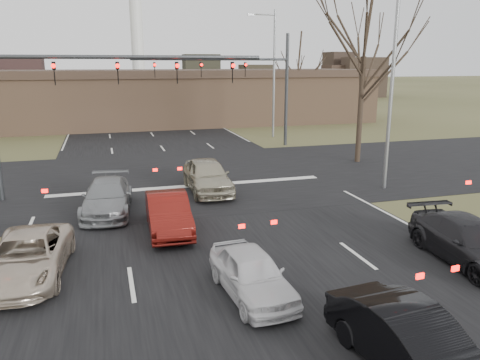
{
  "coord_description": "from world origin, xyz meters",
  "views": [
    {
      "loc": [
        -3.94,
        -9.17,
        5.94
      ],
      "look_at": [
        0.47,
        5.92,
        2.0
      ],
      "focal_mm": 35.0,
      "sensor_mm": 36.0,
      "label": 1
    }
  ],
  "objects_px": {
    "streetlight_right_far": "(272,68)",
    "car_white_sedan": "(252,273)",
    "car_grey_ahead": "(107,197)",
    "car_silver_ahead": "(207,176)",
    "car_red_ahead": "(168,213)",
    "car_black_hatch": "(411,343)",
    "mast_arm_far": "(250,77)",
    "car_silver_suv": "(27,256)",
    "car_charcoal_sedan": "(469,242)",
    "mast_arm_near": "(70,83)",
    "building": "(164,97)",
    "streetlight_right_near": "(390,71)"
  },
  "relations": [
    {
      "from": "building",
      "to": "car_white_sedan",
      "type": "distance_m",
      "value": 36.63
    },
    {
      "from": "streetlight_right_far",
      "to": "car_charcoal_sedan",
      "type": "relative_size",
      "value": 2.17
    },
    {
      "from": "mast_arm_near",
      "to": "car_white_sedan",
      "type": "bearing_deg",
      "value": -67.62
    },
    {
      "from": "car_black_hatch",
      "to": "car_charcoal_sedan",
      "type": "relative_size",
      "value": 0.88
    },
    {
      "from": "streetlight_right_near",
      "to": "streetlight_right_far",
      "type": "relative_size",
      "value": 1.0
    },
    {
      "from": "mast_arm_near",
      "to": "building",
      "type": "bearing_deg",
      "value": 73.87
    },
    {
      "from": "car_white_sedan",
      "to": "car_grey_ahead",
      "type": "distance_m",
      "value": 9.03
    },
    {
      "from": "building",
      "to": "car_red_ahead",
      "type": "height_order",
      "value": "building"
    },
    {
      "from": "car_grey_ahead",
      "to": "car_silver_ahead",
      "type": "bearing_deg",
      "value": 29.15
    },
    {
      "from": "car_white_sedan",
      "to": "streetlight_right_far",
      "type": "bearing_deg",
      "value": 64.58
    },
    {
      "from": "streetlight_right_far",
      "to": "car_silver_suv",
      "type": "xyz_separation_m",
      "value": [
        -15.6,
        -22.66,
        -4.96
      ]
    },
    {
      "from": "mast_arm_far",
      "to": "car_silver_ahead",
      "type": "height_order",
      "value": "mast_arm_far"
    },
    {
      "from": "car_black_hatch",
      "to": "car_charcoal_sedan",
      "type": "bearing_deg",
      "value": 33.01
    },
    {
      "from": "streetlight_right_near",
      "to": "car_grey_ahead",
      "type": "xyz_separation_m",
      "value": [
        -12.82,
        -0.16,
        -4.92
      ]
    },
    {
      "from": "car_red_ahead",
      "to": "car_grey_ahead",
      "type": "bearing_deg",
      "value": 128.57
    },
    {
      "from": "car_silver_suv",
      "to": "car_grey_ahead",
      "type": "bearing_deg",
      "value": 72.33
    },
    {
      "from": "car_black_hatch",
      "to": "car_silver_suv",
      "type": "bearing_deg",
      "value": 132.93
    },
    {
      "from": "streetlight_right_near",
      "to": "car_silver_ahead",
      "type": "bearing_deg",
      "value": 167.56
    },
    {
      "from": "car_grey_ahead",
      "to": "car_red_ahead",
      "type": "xyz_separation_m",
      "value": [
        2.08,
        -2.83,
        0.02
      ]
    },
    {
      "from": "car_silver_suv",
      "to": "car_silver_ahead",
      "type": "xyz_separation_m",
      "value": [
        6.88,
        7.48,
        0.16
      ]
    },
    {
      "from": "streetlight_right_far",
      "to": "car_charcoal_sedan",
      "type": "xyz_separation_m",
      "value": [
        -2.82,
        -25.34,
        -4.92
      ]
    },
    {
      "from": "streetlight_right_near",
      "to": "car_white_sedan",
      "type": "bearing_deg",
      "value": -137.68
    },
    {
      "from": "car_grey_ahead",
      "to": "car_black_hatch",
      "type": "bearing_deg",
      "value": -59.91
    },
    {
      "from": "streetlight_right_far",
      "to": "car_white_sedan",
      "type": "xyz_separation_m",
      "value": [
        -9.82,
        -25.49,
        -4.97
      ]
    },
    {
      "from": "car_silver_suv",
      "to": "car_red_ahead",
      "type": "xyz_separation_m",
      "value": [
        4.36,
        2.67,
        0.05
      ]
    },
    {
      "from": "car_black_hatch",
      "to": "car_grey_ahead",
      "type": "bearing_deg",
      "value": 108.06
    },
    {
      "from": "car_silver_suv",
      "to": "streetlight_right_near",
      "type": "bearing_deg",
      "value": 25.38
    },
    {
      "from": "car_charcoal_sedan",
      "to": "building",
      "type": "bearing_deg",
      "value": 101.59
    },
    {
      "from": "streetlight_right_far",
      "to": "car_red_ahead",
      "type": "xyz_separation_m",
      "value": [
        -11.24,
        -19.99,
        -4.91
      ]
    },
    {
      "from": "car_grey_ahead",
      "to": "car_red_ahead",
      "type": "height_order",
      "value": "car_red_ahead"
    },
    {
      "from": "car_charcoal_sedan",
      "to": "car_grey_ahead",
      "type": "bearing_deg",
      "value": 146.61
    },
    {
      "from": "building",
      "to": "mast_arm_far",
      "type": "distance_m",
      "value": 15.75
    },
    {
      "from": "car_black_hatch",
      "to": "streetlight_right_far",
      "type": "bearing_deg",
      "value": 68.98
    },
    {
      "from": "car_silver_suv",
      "to": "car_charcoal_sedan",
      "type": "height_order",
      "value": "car_charcoal_sedan"
    },
    {
      "from": "car_silver_suv",
      "to": "mast_arm_far",
      "type": "bearing_deg",
      "value": 61.1
    },
    {
      "from": "mast_arm_near",
      "to": "car_silver_ahead",
      "type": "xyz_separation_m",
      "value": [
        5.83,
        -1.19,
        -4.29
      ]
    },
    {
      "from": "car_black_hatch",
      "to": "car_silver_ahead",
      "type": "height_order",
      "value": "car_silver_ahead"
    },
    {
      "from": "mast_arm_near",
      "to": "car_grey_ahead",
      "type": "distance_m",
      "value": 5.56
    },
    {
      "from": "car_silver_suv",
      "to": "car_silver_ahead",
      "type": "distance_m",
      "value": 10.16
    },
    {
      "from": "car_silver_suv",
      "to": "car_white_sedan",
      "type": "xyz_separation_m",
      "value": [
        5.78,
        -2.83,
        -0.01
      ]
    },
    {
      "from": "car_white_sedan",
      "to": "car_red_ahead",
      "type": "bearing_deg",
      "value": 100.08
    },
    {
      "from": "mast_arm_far",
      "to": "car_silver_suv",
      "type": "relative_size",
      "value": 2.47
    },
    {
      "from": "mast_arm_far",
      "to": "car_silver_ahead",
      "type": "distance_m",
      "value": 13.2
    },
    {
      "from": "mast_arm_near",
      "to": "car_silver_suv",
      "type": "bearing_deg",
      "value": -96.9
    },
    {
      "from": "streetlight_right_near",
      "to": "streetlight_right_far",
      "type": "bearing_deg",
      "value": 88.32
    },
    {
      "from": "mast_arm_far",
      "to": "streetlight_right_near",
      "type": "relative_size",
      "value": 1.11
    },
    {
      "from": "mast_arm_near",
      "to": "streetlight_right_far",
      "type": "relative_size",
      "value": 1.21
    },
    {
      "from": "mast_arm_near",
      "to": "car_charcoal_sedan",
      "type": "height_order",
      "value": "mast_arm_near"
    },
    {
      "from": "car_silver_suv",
      "to": "car_white_sedan",
      "type": "bearing_deg",
      "value": -21.25
    },
    {
      "from": "mast_arm_far",
      "to": "car_black_hatch",
      "type": "xyz_separation_m",
      "value": [
        -4.68,
        -25.41,
        -4.35
      ]
    }
  ]
}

